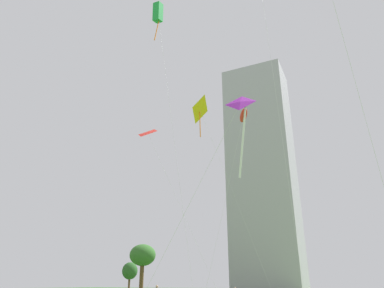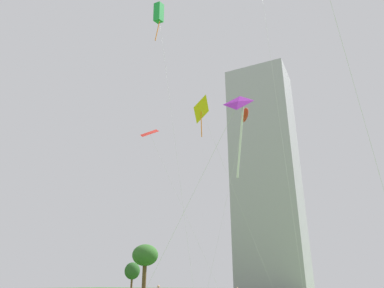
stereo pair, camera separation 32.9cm
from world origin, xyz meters
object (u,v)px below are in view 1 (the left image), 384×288
at_px(park_tree_2, 143,256).
at_px(distant_highrise_0, 267,197).
at_px(kite_flying_6, 158,13).
at_px(park_tree_0, 130,271).
at_px(kite_flying_5, 240,111).
at_px(kite_flying_3, 200,112).
at_px(kite_flying_1, 148,133).
at_px(distant_highrise_1, 262,171).
at_px(kite_flying_4, 243,116).

bearing_deg(park_tree_2, distant_highrise_0, 97.63).
height_order(kite_flying_6, distant_highrise_0, distant_highrise_0).
bearing_deg(kite_flying_6, park_tree_0, 134.12).
bearing_deg(kite_flying_5, kite_flying_3, 124.20).
bearing_deg(kite_flying_6, kite_flying_3, 76.73).
distance_m(kite_flying_6, park_tree_2, 32.84).
distance_m(kite_flying_5, distant_highrise_0, 138.06).
bearing_deg(kite_flying_6, distant_highrise_0, 102.77).
xyz_separation_m(kite_flying_1, park_tree_0, (-4.90, 4.01, -16.81)).
bearing_deg(kite_flying_3, distant_highrise_0, 104.31).
xyz_separation_m(park_tree_2, distant_highrise_1, (-9.05, 83.84, 36.57)).
relative_size(park_tree_0, park_tree_2, 0.62).
bearing_deg(park_tree_0, kite_flying_5, -41.82).
bearing_deg(park_tree_2, kite_flying_6, -51.38).
xyz_separation_m(kite_flying_3, distant_highrise_1, (-23.95, 93.59, 21.51)).
xyz_separation_m(kite_flying_4, park_tree_0, (-18.90, 5.77, -15.16)).
height_order(kite_flying_1, park_tree_0, kite_flying_1).
xyz_separation_m(kite_flying_4, distant_highrise_1, (-29.49, 94.14, 23.61)).
height_order(kite_flying_1, park_tree_2, kite_flying_1).
bearing_deg(kite_flying_1, kite_flying_6, -49.80).
relative_size(kite_flying_1, kite_flying_6, 0.66).
height_order(park_tree_2, distant_highrise_0, distant_highrise_0).
relative_size(distant_highrise_0, distant_highrise_1, 0.86).
bearing_deg(kite_flying_3, kite_flying_4, -5.67).
xyz_separation_m(park_tree_2, distant_highrise_0, (-13.73, 102.53, 30.77)).
xyz_separation_m(kite_flying_4, kite_flying_6, (-7.16, -6.33, 12.05)).
xyz_separation_m(kite_flying_3, park_tree_2, (-14.90, 9.75, -15.06)).
bearing_deg(kite_flying_1, kite_flying_3, -8.17).
bearing_deg(kite_flying_5, kite_flying_6, 142.26).
distance_m(kite_flying_3, park_tree_0, 22.44).
bearing_deg(distant_highrise_1, kite_flying_6, -82.42).
xyz_separation_m(kite_flying_1, kite_flying_3, (8.46, -1.21, 0.45)).
relative_size(kite_flying_4, distant_highrise_0, 0.26).
relative_size(park_tree_2, distant_highrise_1, 0.09).
height_order(park_tree_0, park_tree_2, park_tree_2).
relative_size(kite_flying_3, kite_flying_6, 0.69).
bearing_deg(kite_flying_1, distant_highrise_0, 100.30).
bearing_deg(kite_flying_5, kite_flying_4, 110.23).
bearing_deg(kite_flying_5, park_tree_0, 138.18).
relative_size(kite_flying_6, distant_highrise_0, 0.44).
xyz_separation_m(kite_flying_6, park_tree_2, (-13.28, 16.63, -25.01)).
height_order(kite_flying_5, park_tree_2, kite_flying_5).
height_order(kite_flying_5, distant_highrise_1, distant_highrise_1).
distance_m(kite_flying_1, distant_highrise_0, 114.03).
relative_size(kite_flying_5, park_tree_0, 2.51).
bearing_deg(distant_highrise_1, kite_flying_4, -77.55).
xyz_separation_m(kite_flying_5, kite_flying_6, (-13.28, 10.28, 20.37)).
bearing_deg(park_tree_2, kite_flying_5, -45.37).
bearing_deg(kite_flying_1, park_tree_2, 127.05).
xyz_separation_m(kite_flying_5, distant_highrise_1, (-35.61, 110.75, 31.93)).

